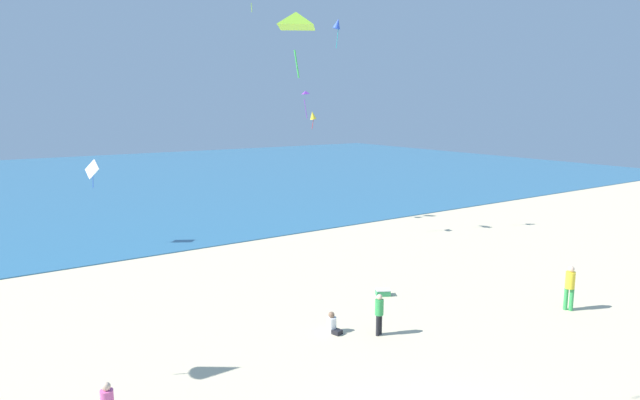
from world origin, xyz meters
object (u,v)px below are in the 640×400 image
at_px(kite_yellow, 313,115).
at_px(person_1, 570,285).
at_px(kite_white, 92,170).
at_px(kite_blue, 337,24).
at_px(person_2, 379,312).
at_px(person_4, 332,325).
at_px(kite_lime, 296,20).
at_px(kite_purple, 305,93).
at_px(cooler_box, 383,292).

bearing_deg(kite_yellow, person_1, -92.11).
bearing_deg(kite_white, kite_blue, -22.16).
xyz_separation_m(person_2, kite_yellow, (7.81, 15.66, 6.01)).
xyz_separation_m(person_1, kite_blue, (-0.04, 14.39, 10.84)).
height_order(person_1, kite_blue, kite_blue).
height_order(person_4, kite_lime, kite_lime).
bearing_deg(kite_blue, person_2, -120.35).
distance_m(person_1, kite_purple, 16.43).
height_order(person_1, kite_yellow, kite_yellow).
relative_size(person_1, kite_blue, 1.05).
bearing_deg(person_4, kite_lime, -56.00).
height_order(kite_lime, kite_purple, kite_lime).
bearing_deg(kite_blue, cooler_box, -115.84).
bearing_deg(person_2, kite_lime, -74.88).
bearing_deg(kite_blue, person_1, -89.86).
bearing_deg(kite_lime, person_4, 47.29).
xyz_separation_m(kite_lime, kite_yellow, (12.98, 19.01, -2.21)).
height_order(kite_blue, kite_purple, kite_blue).
height_order(kite_purple, kite_yellow, kite_purple).
distance_m(cooler_box, person_2, 3.84).
distance_m(person_1, person_2, 7.49).
relative_size(person_4, kite_blue, 0.44).
relative_size(person_2, kite_lime, 1.09).
height_order(person_2, kite_white, kite_white).
distance_m(person_1, person_4, 8.94).
bearing_deg(kite_purple, kite_yellow, 51.00).
bearing_deg(kite_yellow, kite_lime, -124.34).
relative_size(person_4, kite_purple, 0.47).
bearing_deg(person_4, cooler_box, 101.93).
xyz_separation_m(person_1, kite_white, (-12.18, 19.33, 3.16)).
bearing_deg(person_1, person_4, -49.59).
relative_size(kite_white, kite_lime, 1.17).
bearing_deg(person_2, kite_blue, 131.86).
bearing_deg(kite_blue, person_4, -126.57).
bearing_deg(kite_blue, kite_lime, -128.41).
distance_m(cooler_box, kite_white, 16.70).
height_order(kite_white, kite_lime, kite_lime).
bearing_deg(person_2, kite_yellow, 135.70).
bearing_deg(person_1, kite_yellow, -120.24).
relative_size(cooler_box, person_1, 0.41).
relative_size(kite_white, kite_blue, 0.93).
bearing_deg(kite_blue, kite_white, 157.84).
bearing_deg(cooler_box, person_1, -47.58).
bearing_deg(person_4, kite_yellow, 135.27).
bearing_deg(kite_blue, kite_yellow, 78.78).
distance_m(person_2, kite_lime, 10.27).
relative_size(cooler_box, kite_yellow, 0.60).
height_order(cooler_box, person_4, person_4).
xyz_separation_m(cooler_box, kite_purple, (2.63, 9.67, 7.95)).
distance_m(person_1, kite_blue, 18.01).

